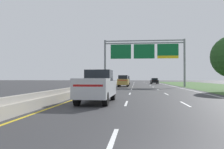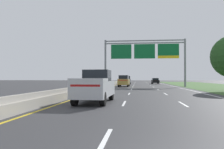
{
  "view_description": "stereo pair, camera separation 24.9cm",
  "coord_description": "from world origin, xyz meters",
  "views": [
    {
      "loc": [
        -1.23,
        -4.39,
        1.65
      ],
      "look_at": [
        -4.64,
        28.52,
        2.12
      ],
      "focal_mm": 36.95,
      "sensor_mm": 36.0,
      "label": 1
    },
    {
      "loc": [
        -0.99,
        -4.36,
        1.65
      ],
      "look_at": [
        -4.64,
        28.52,
        2.12
      ],
      "focal_mm": 36.95,
      "sensor_mm": 36.0,
      "label": 2
    }
  ],
  "objects": [
    {
      "name": "car_grey_left_lane_suv",
      "position": [
        -3.7,
        54.47,
        1.1
      ],
      "size": [
        1.96,
        4.72,
        2.11
      ],
      "rotation": [
        0.0,
        0.0,
        1.58
      ],
      "color": "slate",
      "rests_on": "ground"
    },
    {
      "name": "car_black_right_lane_sedan",
      "position": [
        3.69,
        58.13,
        0.82
      ],
      "size": [
        1.95,
        4.45,
        1.57
      ],
      "rotation": [
        0.0,
        0.0,
        1.6
      ],
      "color": "black",
      "rests_on": "ground"
    },
    {
      "name": "pickup_truck_silver",
      "position": [
        -3.81,
        10.82,
        1.07
      ],
      "size": [
        2.1,
        5.44,
        2.2
      ],
      "rotation": [
        0.0,
        0.0,
        1.55
      ],
      "color": "#B2B5BA",
      "rests_on": "ground"
    },
    {
      "name": "lane_striping",
      "position": [
        0.0,
        34.54,
        0.0
      ],
      "size": [
        11.96,
        106.0,
        0.01
      ],
      "color": "white",
      "rests_on": "ground"
    },
    {
      "name": "car_gold_left_lane_suv",
      "position": [
        -3.52,
        38.42,
        1.1
      ],
      "size": [
        2.04,
        4.75,
        2.11
      ],
      "rotation": [
        0.0,
        0.0,
        1.54
      ],
      "color": "#A38438",
      "rests_on": "ground"
    },
    {
      "name": "median_barrier_concrete",
      "position": [
        -6.6,
        35.0,
        0.35
      ],
      "size": [
        0.6,
        110.0,
        0.85
      ],
      "color": "#A8A399",
      "rests_on": "ground"
    },
    {
      "name": "ground_plane",
      "position": [
        0.0,
        35.0,
        0.0
      ],
      "size": [
        220.0,
        220.0,
        0.0
      ],
      "primitive_type": "plane",
      "color": "#333335"
    },
    {
      "name": "overhead_sign_gantry",
      "position": [
        0.3,
        38.77,
        6.24
      ],
      "size": [
        15.06,
        0.42,
        8.81
      ],
      "color": "gray",
      "rests_on": "ground"
    }
  ]
}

